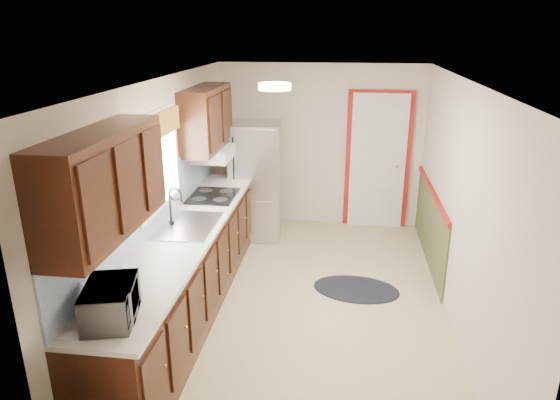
# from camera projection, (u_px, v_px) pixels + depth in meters

# --- Properties ---
(room_shell) EXTENTS (3.20, 5.20, 2.52)m
(room_shell) POSITION_uv_depth(u_px,v_px,m) (307.00, 201.00, 5.07)
(room_shell) COLOR #C1B588
(room_shell) RESTS_ON ground
(kitchen_run) EXTENTS (0.63, 4.00, 2.20)m
(kitchen_run) POSITION_uv_depth(u_px,v_px,m) (183.00, 241.00, 5.08)
(kitchen_run) COLOR black
(kitchen_run) RESTS_ON ground
(back_wall_trim) EXTENTS (1.12, 2.30, 2.08)m
(back_wall_trim) POSITION_uv_depth(u_px,v_px,m) (388.00, 174.00, 7.12)
(back_wall_trim) COLOR maroon
(back_wall_trim) RESTS_ON ground
(ceiling_fixture) EXTENTS (0.30, 0.30, 0.06)m
(ceiling_fixture) POSITION_uv_depth(u_px,v_px,m) (275.00, 86.00, 4.54)
(ceiling_fixture) COLOR #FFD88C
(ceiling_fixture) RESTS_ON room_shell
(microwave) EXTENTS (0.38, 0.54, 0.33)m
(microwave) POSITION_uv_depth(u_px,v_px,m) (110.00, 299.00, 3.42)
(microwave) COLOR white
(microwave) RESTS_ON kitchen_run
(refrigerator) EXTENTS (0.73, 0.71, 1.65)m
(refrigerator) POSITION_uv_depth(u_px,v_px,m) (256.00, 181.00, 7.04)
(refrigerator) COLOR #B7B7BC
(refrigerator) RESTS_ON ground
(rug) EXTENTS (1.06, 0.76, 0.01)m
(rug) POSITION_uv_depth(u_px,v_px,m) (356.00, 289.00, 5.76)
(rug) COLOR black
(rug) RESTS_ON ground
(cooktop) EXTENTS (0.54, 0.65, 0.02)m
(cooktop) POSITION_uv_depth(u_px,v_px,m) (213.00, 196.00, 6.00)
(cooktop) COLOR black
(cooktop) RESTS_ON kitchen_run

